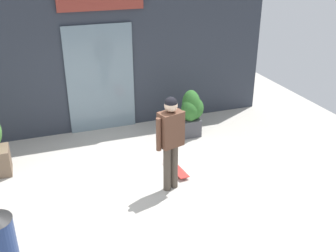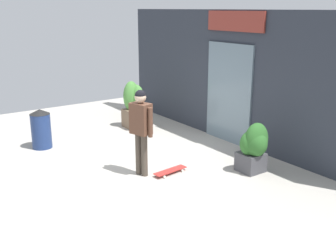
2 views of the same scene
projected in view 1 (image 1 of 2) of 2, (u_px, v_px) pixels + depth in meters
ground_plane at (132, 199)px, 6.87m from camera, size 12.00×12.00×0.00m
building_facade at (93, 62)px, 8.91m from camera, size 8.48×0.31×3.26m
skateboarder at (171, 134)px, 6.73m from camera, size 0.57×0.36×1.77m
skateboard at (176, 169)px, 7.68m from camera, size 0.30×0.79×0.08m
planter_box_right at (191, 111)px, 8.99m from camera, size 0.60×0.60×1.06m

